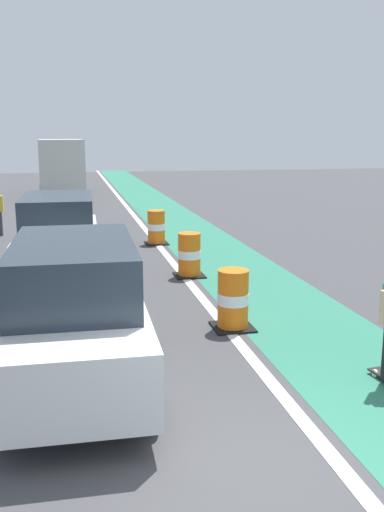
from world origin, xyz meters
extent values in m
plane|color=#424244|center=(0.00, 0.00, 0.00)|extent=(100.00, 100.00, 0.00)
cube|color=#2D755B|center=(2.40, 12.00, 0.00)|extent=(2.50, 80.00, 0.01)
cube|color=silver|center=(0.90, 12.00, 0.01)|extent=(0.20, 80.00, 0.01)
cylinder|color=silver|center=(2.45, 1.93, 0.06)|extent=(0.05, 0.11, 0.11)
cylinder|color=silver|center=(2.60, 1.95, 0.06)|extent=(0.05, 0.11, 0.11)
cylinder|color=tan|center=(2.32, 1.65, 1.15)|extent=(0.09, 0.09, 0.48)
cube|color=silver|center=(-1.78, 2.73, 0.79)|extent=(1.95, 4.64, 0.90)
cube|color=#232D38|center=(-1.78, 2.73, 1.64)|extent=(1.69, 2.89, 0.80)
cylinder|color=black|center=(-2.56, 4.17, 0.34)|extent=(0.30, 0.69, 0.68)
cylinder|color=black|center=(-0.92, 4.13, 0.34)|extent=(0.30, 0.69, 0.68)
cylinder|color=black|center=(-2.63, 1.32, 0.34)|extent=(0.30, 0.69, 0.68)
cylinder|color=black|center=(-0.99, 1.28, 0.34)|extent=(0.30, 0.69, 0.68)
cube|color=silver|center=(-2.09, 8.84, 0.79)|extent=(1.96, 4.65, 0.90)
cube|color=#232D38|center=(-2.09, 8.84, 1.64)|extent=(1.70, 2.89, 0.80)
cylinder|color=black|center=(-2.87, 10.29, 0.34)|extent=(0.30, 0.69, 0.68)
cylinder|color=black|center=(-1.24, 10.24, 0.34)|extent=(0.30, 0.69, 0.68)
cylinder|color=black|center=(-2.95, 7.44, 0.34)|extent=(0.30, 0.69, 0.68)
cylinder|color=black|center=(-1.31, 7.39, 0.34)|extent=(0.30, 0.69, 0.68)
cylinder|color=orange|center=(1.01, 4.41, 0.25)|extent=(0.56, 0.56, 0.42)
cylinder|color=white|center=(1.01, 4.41, 0.57)|extent=(0.57, 0.57, 0.21)
cylinder|color=orange|center=(1.01, 4.41, 0.88)|extent=(0.56, 0.56, 0.42)
cube|color=black|center=(1.01, 4.41, 0.02)|extent=(0.73, 0.73, 0.04)
cylinder|color=orange|center=(1.04, 8.35, 0.25)|extent=(0.56, 0.56, 0.42)
cylinder|color=white|center=(1.04, 8.35, 0.57)|extent=(0.57, 0.57, 0.21)
cylinder|color=orange|center=(1.04, 8.35, 0.88)|extent=(0.56, 0.56, 0.42)
cube|color=black|center=(1.04, 8.35, 0.02)|extent=(0.73, 0.73, 0.04)
cylinder|color=orange|center=(0.88, 12.74, 0.25)|extent=(0.56, 0.56, 0.42)
cylinder|color=white|center=(0.88, 12.74, 0.57)|extent=(0.57, 0.57, 0.21)
cylinder|color=orange|center=(0.88, 12.74, 0.88)|extent=(0.56, 0.56, 0.42)
cube|color=black|center=(0.88, 12.74, 0.02)|extent=(0.73, 0.73, 0.04)
cube|color=beige|center=(-2.23, 27.16, 1.98)|extent=(2.52, 5.69, 2.50)
cube|color=#19478C|center=(-2.38, 31.00, 1.53)|extent=(2.27, 1.98, 2.10)
cylinder|color=black|center=(-3.40, 30.76, 0.48)|extent=(0.34, 0.97, 0.96)
cylinder|color=black|center=(-1.34, 30.84, 0.48)|extent=(0.34, 0.97, 0.96)
cylinder|color=black|center=(-3.20, 25.72, 0.48)|extent=(0.34, 0.97, 0.96)
cylinder|color=black|center=(-1.14, 25.80, 0.48)|extent=(0.34, 0.97, 0.96)
cylinder|color=#33333D|center=(-4.25, 15.39, 0.43)|extent=(0.20, 0.20, 0.86)
camera|label=1|loc=(-1.77, -4.94, 3.45)|focal=39.29mm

